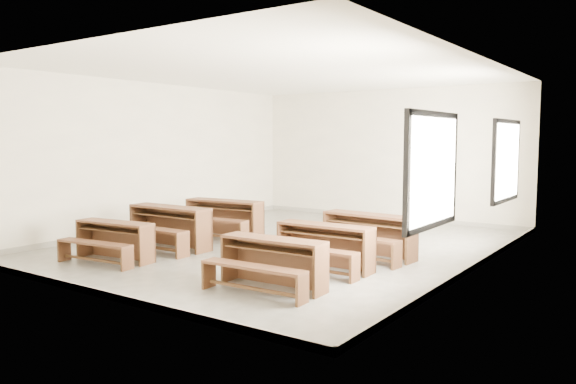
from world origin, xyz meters
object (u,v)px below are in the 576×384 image
Objects in this scene: desk_set_0 at (113,238)px; desk_set_1 at (168,224)px; desk_set_5 at (367,232)px; desk_set_3 at (271,260)px; desk_set_2 at (223,215)px; desk_set_4 at (323,243)px.

desk_set_1 reaches higher than desk_set_0.
desk_set_0 is 0.89× the size of desk_set_5.
desk_set_1 reaches higher than desk_set_3.
desk_set_2 is at bearing -177.70° from desk_set_5.
desk_set_3 reaches higher than desk_set_0.
desk_set_4 is at bearing 2.56° from desk_set_1.
desk_set_1 is (-0.05, 1.25, 0.07)m from desk_set_0.
desk_set_2 is 3.44m from desk_set_4.
desk_set_5 is (3.34, 1.38, -0.02)m from desk_set_1.
desk_set_2 is (-0.04, 2.74, 0.06)m from desk_set_0.
desk_set_2 reaches higher than desk_set_0.
desk_set_2 reaches higher than desk_set_5.
desk_set_4 is (3.18, -1.30, -0.03)m from desk_set_2.
desk_set_0 is 0.96× the size of desk_set_4.
desk_set_0 is 1.25m from desk_set_1.
desk_set_5 is (3.33, -0.11, -0.01)m from desk_set_2.
desk_set_2 is at bearing 156.56° from desk_set_4.
desk_set_1 reaches higher than desk_set_5.
desk_set_2 is at bearing 84.45° from desk_set_0.
desk_set_0 is 2.74m from desk_set_2.
desk_set_1 is 1.12× the size of desk_set_3.
desk_set_5 reaches higher than desk_set_4.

